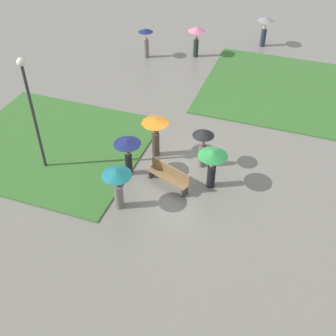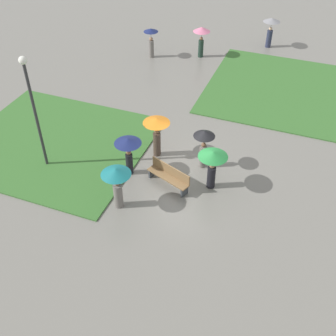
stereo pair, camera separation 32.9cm
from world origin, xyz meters
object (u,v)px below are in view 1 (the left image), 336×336
at_px(crowd_person_black, 203,141).
at_px(lone_walker_near_lawn, 265,25).
at_px(crowd_person_green, 212,160).
at_px(crowd_person_orange, 155,128).
at_px(crowd_person_navy, 128,148).
at_px(lone_walker_far_path, 196,34).
at_px(lone_walker_mid_plaza, 146,38).
at_px(lamp_post, 31,103).
at_px(park_bench, 169,176).
at_px(crowd_person_teal, 117,180).

distance_m(crowd_person_black, lone_walker_near_lawn, 13.43).
bearing_deg(crowd_person_green, crowd_person_orange, 95.97).
bearing_deg(crowd_person_navy, crowd_person_orange, -114.44).
relative_size(crowd_person_green, lone_walker_near_lawn, 0.93).
bearing_deg(crowd_person_navy, lone_walker_far_path, -90.68).
bearing_deg(crowd_person_orange, crowd_person_navy, -178.35).
height_order(lone_walker_mid_plaza, lone_walker_near_lawn, lone_walker_near_lawn).
relative_size(lamp_post, crowd_person_green, 2.83).
distance_m(crowd_person_green, crowd_person_black, 1.35).
relative_size(crowd_person_orange, lone_walker_near_lawn, 1.01).
relative_size(park_bench, lamp_post, 0.39).
bearing_deg(lone_walker_mid_plaza, lamp_post, -58.27).
relative_size(crowd_person_green, lone_walker_mid_plaza, 0.97).
height_order(crowd_person_black, lone_walker_far_path, lone_walker_far_path).
xyz_separation_m(lamp_post, crowd_person_orange, (4.23, 2.38, -1.74)).
bearing_deg(lone_walker_far_path, crowd_person_navy, -93.04).
relative_size(lone_walker_mid_plaza, lone_walker_near_lawn, 0.96).
distance_m(crowd_person_green, lone_walker_far_path, 12.26).
relative_size(crowd_person_green, crowd_person_navy, 1.01).
bearing_deg(lone_walker_mid_plaza, lone_walker_far_path, 53.90).
relative_size(crowd_person_orange, crowd_person_navy, 1.09).
bearing_deg(lone_walker_near_lawn, lamp_post, -129.54).
height_order(crowd_person_teal, crowd_person_black, crowd_person_teal).
relative_size(crowd_person_green, crowd_person_teal, 0.96).
xyz_separation_m(lamp_post, crowd_person_black, (6.37, 2.34, -1.86)).
relative_size(crowd_person_navy, lone_walker_mid_plaza, 0.96).
height_order(crowd_person_orange, crowd_person_green, crowd_person_orange).
xyz_separation_m(park_bench, crowd_person_teal, (-1.38, -1.86, 0.91)).
xyz_separation_m(crowd_person_orange, crowd_person_green, (2.86, -1.20, -0.10)).
bearing_deg(crowd_person_black, lone_walker_mid_plaza, -33.23).
relative_size(park_bench, crowd_person_green, 1.11).
distance_m(crowd_person_orange, crowd_person_green, 3.10).
bearing_deg(crowd_person_navy, crowd_person_black, -154.37).
bearing_deg(crowd_person_teal, lone_walker_near_lawn, 134.61).
bearing_deg(crowd_person_green, park_bench, 135.50).
relative_size(crowd_person_black, lone_walker_mid_plaza, 1.00).
bearing_deg(park_bench, lone_walker_near_lawn, 106.07).
height_order(crowd_person_teal, lone_walker_far_path, lone_walker_far_path).
bearing_deg(crowd_person_teal, park_bench, 106.85).
relative_size(crowd_person_navy, lone_walker_far_path, 0.93).
distance_m(park_bench, crowd_person_orange, 2.30).
height_order(lamp_post, crowd_person_black, lamp_post).
distance_m(lone_walker_far_path, lone_walker_mid_plaza, 3.11).
distance_m(crowd_person_teal, crowd_person_black, 4.19).
bearing_deg(lone_walker_mid_plaza, crowd_person_green, -23.92).
bearing_deg(crowd_person_black, lone_walker_far_path, -49.33).
relative_size(crowd_person_navy, lone_walker_near_lawn, 0.93).
relative_size(crowd_person_orange, crowd_person_black, 1.05).
height_order(crowd_person_green, lone_walker_far_path, lone_walker_far_path).
relative_size(park_bench, lone_walker_far_path, 1.04).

